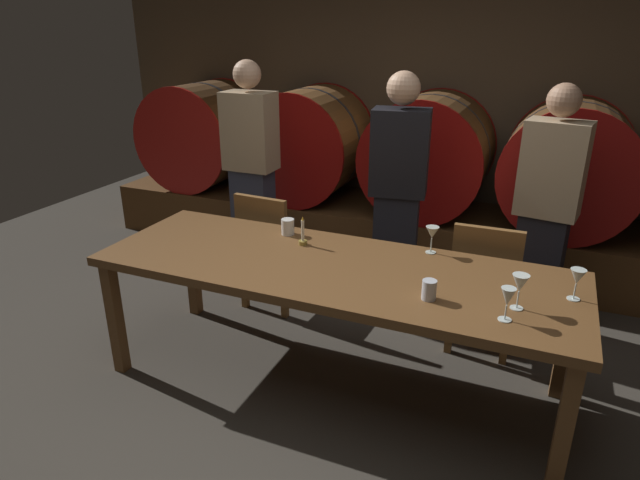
% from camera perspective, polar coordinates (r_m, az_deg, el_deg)
% --- Properties ---
extents(ground_plane, '(8.54, 8.54, 0.00)m').
position_cam_1_polar(ground_plane, '(3.20, 0.54, -16.60)').
color(ground_plane, '#3F3A33').
extents(back_wall, '(6.57, 0.24, 2.56)m').
position_cam_1_polar(back_wall, '(5.21, 12.65, 13.54)').
color(back_wall, brown).
rests_on(back_wall, ground).
extents(barrel_shelf, '(5.92, 0.90, 0.45)m').
position_cam_1_polar(barrel_shelf, '(4.95, 10.41, 0.61)').
color(barrel_shelf, brown).
rests_on(barrel_shelf, ground).
extents(wine_barrel_far_left, '(1.00, 0.86, 1.00)m').
position_cam_1_polar(wine_barrel_far_left, '(5.62, -12.01, 10.69)').
color(wine_barrel_far_left, '#513319').
rests_on(wine_barrel_far_left, barrel_shelf).
extents(wine_barrel_left, '(1.00, 0.86, 1.00)m').
position_cam_1_polar(wine_barrel_left, '(5.07, -1.19, 9.97)').
color(wine_barrel_left, brown).
rests_on(wine_barrel_left, barrel_shelf).
extents(wine_barrel_center, '(1.00, 0.86, 1.00)m').
position_cam_1_polar(wine_barrel_center, '(4.73, 11.27, 8.70)').
color(wine_barrel_center, brown).
rests_on(wine_barrel_center, barrel_shelf).
extents(wine_barrel_right, '(1.00, 0.86, 1.00)m').
position_cam_1_polar(wine_barrel_right, '(4.64, 24.50, 6.90)').
color(wine_barrel_right, '#513319').
rests_on(wine_barrel_right, barrel_shelf).
extents(dining_table, '(2.61, 0.89, 0.76)m').
position_cam_1_polar(dining_table, '(3.00, 1.31, -3.73)').
color(dining_table, brown).
rests_on(dining_table, ground).
extents(chair_left, '(0.42, 0.42, 0.88)m').
position_cam_1_polar(chair_left, '(3.94, -5.24, -0.56)').
color(chair_left, brown).
rests_on(chair_left, ground).
extents(chair_right, '(0.41, 0.41, 0.88)m').
position_cam_1_polar(chair_right, '(3.54, 16.76, -4.17)').
color(chair_right, brown).
rests_on(chair_right, ground).
extents(guest_left, '(0.38, 0.24, 1.73)m').
position_cam_1_polar(guest_left, '(4.28, -7.11, 6.85)').
color(guest_left, '#33384C').
rests_on(guest_left, ground).
extents(guest_center, '(0.41, 0.30, 1.69)m').
position_cam_1_polar(guest_center, '(3.83, 8.09, 4.75)').
color(guest_center, black).
rests_on(guest_center, ground).
extents(guest_right, '(0.41, 0.30, 1.65)m').
position_cam_1_polar(guest_right, '(3.85, 22.48, 2.85)').
color(guest_right, black).
rests_on(guest_right, ground).
extents(candle_center, '(0.05, 0.05, 0.18)m').
position_cam_1_polar(candle_center, '(3.21, -1.80, 0.29)').
color(candle_center, olive).
rests_on(candle_center, dining_table).
extents(wine_glass_far_left, '(0.08, 0.08, 0.16)m').
position_cam_1_polar(wine_glass_far_left, '(3.14, 11.59, 0.69)').
color(wine_glass_far_left, silver).
rests_on(wine_glass_far_left, dining_table).
extents(wine_glass_center_left, '(0.07, 0.07, 0.16)m').
position_cam_1_polar(wine_glass_center_left, '(2.53, 18.94, -5.71)').
color(wine_glass_center_left, silver).
rests_on(wine_glass_center_left, dining_table).
extents(wine_glass_center_right, '(0.08, 0.08, 0.17)m').
position_cam_1_polar(wine_glass_center_right, '(2.64, 20.09, -4.33)').
color(wine_glass_center_right, silver).
rests_on(wine_glass_center_right, dining_table).
extents(wine_glass_far_right, '(0.07, 0.07, 0.16)m').
position_cam_1_polar(wine_glass_far_right, '(2.83, 25.20, -3.56)').
color(wine_glass_far_right, silver).
rests_on(wine_glass_far_right, dining_table).
extents(cup_left, '(0.08, 0.08, 0.10)m').
position_cam_1_polar(cup_left, '(3.38, -3.37, 1.38)').
color(cup_left, white).
rests_on(cup_left, dining_table).
extents(cup_right, '(0.07, 0.07, 0.10)m').
position_cam_1_polar(cup_right, '(2.64, 11.28, -5.10)').
color(cup_right, silver).
rests_on(cup_right, dining_table).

